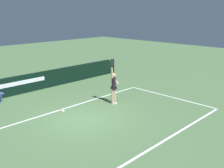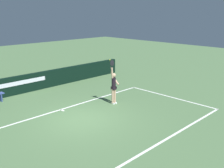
% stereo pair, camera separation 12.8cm
% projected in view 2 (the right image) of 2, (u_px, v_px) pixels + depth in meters
% --- Properties ---
extents(ground_plane, '(60.00, 60.00, 0.00)m').
position_uv_depth(ground_plane, '(82.00, 119.00, 12.77)').
color(ground_plane, '#507247').
extents(court_lines, '(12.06, 5.99, 0.00)m').
position_uv_depth(court_lines, '(97.00, 126.00, 12.01)').
color(court_lines, white).
rests_on(court_lines, ground).
extents(back_wall, '(16.56, 0.30, 1.15)m').
position_uv_depth(back_wall, '(22.00, 84.00, 16.71)').
color(back_wall, black).
rests_on(back_wall, ground).
extents(tennis_player, '(0.46, 0.49, 2.54)m').
position_uv_depth(tennis_player, '(114.00, 86.00, 14.63)').
color(tennis_player, tan).
rests_on(tennis_player, ground).
extents(tennis_ball, '(0.07, 0.07, 0.07)m').
position_uv_depth(tennis_ball, '(110.00, 60.00, 14.13)').
color(tennis_ball, '#D2D939').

